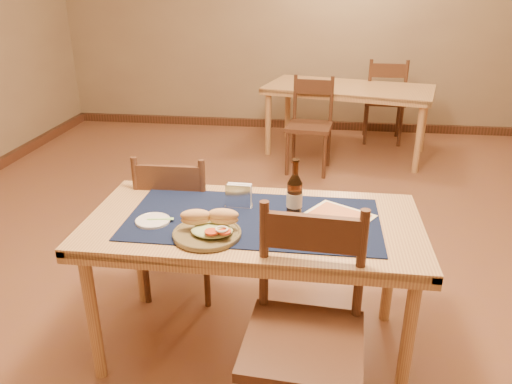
# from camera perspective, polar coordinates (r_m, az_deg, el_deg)

# --- Properties ---
(room) EXTENTS (6.04, 7.04, 2.84)m
(room) POSITION_cam_1_polar(r_m,az_deg,el_deg) (2.97, 1.82, 15.21)
(room) COLOR brown
(room) RESTS_ON ground
(main_table) EXTENTS (1.60, 0.80, 0.75)m
(main_table) POSITION_cam_1_polar(r_m,az_deg,el_deg) (2.43, -0.31, -4.87)
(main_table) COLOR tan
(main_table) RESTS_ON ground
(placemat) EXTENTS (1.20, 0.60, 0.01)m
(placemat) POSITION_cam_1_polar(r_m,az_deg,el_deg) (2.39, -0.31, -3.07)
(placemat) COLOR #0E1634
(placemat) RESTS_ON main_table
(baseboard) EXTENTS (6.00, 7.00, 0.10)m
(baseboard) POSITION_cam_1_polar(r_m,az_deg,el_deg) (3.43, 1.53, -7.74)
(baseboard) COLOR #4D2A1B
(baseboard) RESTS_ON ground
(back_table) EXTENTS (1.90, 1.25, 0.75)m
(back_table) POSITION_cam_1_polar(r_m,az_deg,el_deg) (5.57, 10.54, 10.96)
(back_table) COLOR tan
(back_table) RESTS_ON ground
(chair_main_far) EXTENTS (0.44, 0.44, 0.93)m
(chair_main_far) POSITION_cam_1_polar(r_m,az_deg,el_deg) (3.00, -8.75, -3.33)
(chair_main_far) COLOR #4D2A1B
(chair_main_far) RESTS_ON ground
(chair_main_near) EXTENTS (0.49, 0.49, 1.00)m
(chair_main_near) POSITION_cam_1_polar(r_m,az_deg,el_deg) (2.07, 5.60, -15.59)
(chair_main_near) COLOR #4D2A1B
(chair_main_near) RESTS_ON ground
(chair_back_near) EXTENTS (0.47, 0.47, 0.93)m
(chair_back_near) POSITION_cam_1_polar(r_m,az_deg,el_deg) (5.05, 6.20, 7.82)
(chair_back_near) COLOR #4D2A1B
(chair_back_near) RESTS_ON ground
(chair_back_far) EXTENTS (0.48, 0.48, 0.99)m
(chair_back_far) POSITION_cam_1_polar(r_m,az_deg,el_deg) (6.12, 14.51, 10.23)
(chair_back_far) COLOR #4D2A1B
(chair_back_far) RESTS_ON ground
(sandwich_plate) EXTENTS (0.31, 0.31, 0.12)m
(sandwich_plate) POSITION_cam_1_polar(r_m,az_deg,el_deg) (2.23, -5.42, -4.23)
(sandwich_plate) COLOR brown
(sandwich_plate) RESTS_ON placemat
(side_plate) EXTENTS (0.16, 0.16, 0.01)m
(side_plate) POSITION_cam_1_polar(r_m,az_deg,el_deg) (2.40, -11.71, -3.20)
(side_plate) COLOR silver
(side_plate) RESTS_ON placemat
(fork) EXTENTS (0.13, 0.04, 0.00)m
(fork) POSITION_cam_1_polar(r_m,az_deg,el_deg) (2.40, -10.63, -3.06)
(fork) COLOR #9CE37C
(fork) RESTS_ON side_plate
(beer_bottle) EXTENTS (0.08, 0.08, 0.29)m
(beer_bottle) POSITION_cam_1_polar(r_m,az_deg,el_deg) (2.39, 4.42, -0.36)
(beer_bottle) COLOR #4B260D
(beer_bottle) RESTS_ON placemat
(napkin_holder) EXTENTS (0.14, 0.05, 0.12)m
(napkin_holder) POSITION_cam_1_polar(r_m,az_deg,el_deg) (2.49, -1.99, -0.48)
(napkin_holder) COLOR white
(napkin_holder) RESTS_ON placemat
(menu_card) EXTENTS (0.37, 0.34, 0.01)m
(menu_card) POSITION_cam_1_polar(r_m,az_deg,el_deg) (2.45, 9.53, -2.60)
(menu_card) COLOR #F9EABC
(menu_card) RESTS_ON placemat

